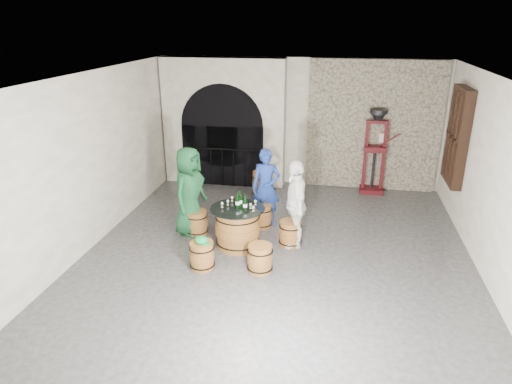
% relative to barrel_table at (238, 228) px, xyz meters
% --- Properties ---
extents(ground, '(8.00, 8.00, 0.00)m').
position_rel_barrel_table_xyz_m(ground, '(0.77, -0.21, -0.39)').
color(ground, '#2D2D30').
rests_on(ground, ground).
extents(wall_back, '(8.00, 0.00, 8.00)m').
position_rel_barrel_table_xyz_m(wall_back, '(0.77, 3.79, 1.21)').
color(wall_back, silver).
rests_on(wall_back, ground).
extents(wall_front, '(8.00, 0.00, 8.00)m').
position_rel_barrel_table_xyz_m(wall_front, '(0.77, -4.21, 1.21)').
color(wall_front, silver).
rests_on(wall_front, ground).
extents(wall_left, '(0.00, 8.00, 8.00)m').
position_rel_barrel_table_xyz_m(wall_left, '(-2.73, -0.21, 1.21)').
color(wall_left, silver).
rests_on(wall_left, ground).
extents(wall_right, '(0.00, 8.00, 8.00)m').
position_rel_barrel_table_xyz_m(wall_right, '(4.27, -0.21, 1.21)').
color(wall_right, silver).
rests_on(wall_right, ground).
extents(ceiling, '(8.00, 8.00, 0.00)m').
position_rel_barrel_table_xyz_m(ceiling, '(0.77, -0.21, 2.81)').
color(ceiling, beige).
rests_on(ceiling, wall_back).
extents(stone_facing_panel, '(3.20, 0.12, 3.18)m').
position_rel_barrel_table_xyz_m(stone_facing_panel, '(2.57, 3.73, 1.21)').
color(stone_facing_panel, '#9F967F').
rests_on(stone_facing_panel, ground).
extents(arched_opening, '(3.10, 0.60, 3.19)m').
position_rel_barrel_table_xyz_m(arched_opening, '(-1.13, 3.53, 1.19)').
color(arched_opening, silver).
rests_on(arched_opening, ground).
extents(shuttered_window, '(0.23, 1.10, 2.00)m').
position_rel_barrel_table_xyz_m(shuttered_window, '(4.15, 2.19, 1.41)').
color(shuttered_window, black).
rests_on(shuttered_window, wall_right).
extents(barrel_table, '(1.03, 1.03, 0.79)m').
position_rel_barrel_table_xyz_m(barrel_table, '(0.00, 0.00, 0.00)').
color(barrel_table, '#935C2A').
rests_on(barrel_table, ground).
extents(barrel_stool_left, '(0.44, 0.44, 0.49)m').
position_rel_barrel_table_xyz_m(barrel_stool_left, '(-0.93, 0.38, -0.15)').
color(barrel_stool_left, '#935C2A').
rests_on(barrel_stool_left, ground).
extents(barrel_stool_far, '(0.44, 0.44, 0.49)m').
position_rel_barrel_table_xyz_m(barrel_stool_far, '(0.30, 0.96, -0.15)').
color(barrel_stool_far, '#935C2A').
rests_on(barrel_stool_far, ground).
extents(barrel_stool_right, '(0.44, 0.44, 0.49)m').
position_rel_barrel_table_xyz_m(barrel_stool_right, '(0.97, 0.24, -0.15)').
color(barrel_stool_right, '#935C2A').
rests_on(barrel_stool_right, ground).
extents(barrel_stool_near_right, '(0.44, 0.44, 0.49)m').
position_rel_barrel_table_xyz_m(barrel_stool_near_right, '(0.57, -0.82, -0.15)').
color(barrel_stool_near_right, '#935C2A').
rests_on(barrel_stool_near_right, ground).
extents(barrel_stool_near_left, '(0.44, 0.44, 0.49)m').
position_rel_barrel_table_xyz_m(barrel_stool_near_left, '(-0.43, -0.90, -0.15)').
color(barrel_stool_near_left, '#935C2A').
rests_on(barrel_stool_near_left, ground).
extents(green_cap, '(0.26, 0.22, 0.12)m').
position_rel_barrel_table_xyz_m(green_cap, '(-0.43, -0.90, 0.15)').
color(green_cap, '#0C8B3F').
rests_on(green_cap, barrel_stool_near_left).
extents(person_green, '(0.77, 0.99, 1.78)m').
position_rel_barrel_table_xyz_m(person_green, '(-1.07, 0.43, 0.50)').
color(person_green, '#134625').
rests_on(person_green, ground).
extents(person_blue, '(0.61, 0.42, 1.62)m').
position_rel_barrel_table_xyz_m(person_blue, '(0.35, 1.13, 0.42)').
color(person_blue, navy).
rests_on(person_blue, ground).
extents(person_white, '(0.65, 1.07, 1.70)m').
position_rel_barrel_table_xyz_m(person_white, '(1.05, 0.26, 0.46)').
color(person_white, white).
rests_on(person_white, ground).
extents(wine_bottle_left, '(0.08, 0.08, 0.32)m').
position_rel_barrel_table_xyz_m(wine_bottle_left, '(0.00, 0.01, 0.53)').
color(wine_bottle_left, black).
rests_on(wine_bottle_left, barrel_table).
extents(wine_bottle_center, '(0.08, 0.08, 0.32)m').
position_rel_barrel_table_xyz_m(wine_bottle_center, '(0.16, -0.08, 0.53)').
color(wine_bottle_center, black).
rests_on(wine_bottle_center, barrel_table).
extents(wine_bottle_right, '(0.08, 0.08, 0.32)m').
position_rel_barrel_table_xyz_m(wine_bottle_right, '(0.03, 0.08, 0.53)').
color(wine_bottle_right, black).
rests_on(wine_bottle_right, barrel_table).
extents(tasting_glass_a, '(0.05, 0.05, 0.10)m').
position_rel_barrel_table_xyz_m(tasting_glass_a, '(-0.29, -0.01, 0.45)').
color(tasting_glass_a, '#B36B22').
rests_on(tasting_glass_a, barrel_table).
extents(tasting_glass_b, '(0.05, 0.05, 0.10)m').
position_rel_barrel_table_xyz_m(tasting_glass_b, '(0.24, 0.04, 0.45)').
color(tasting_glass_b, '#B36B22').
rests_on(tasting_glass_b, barrel_table).
extents(tasting_glass_c, '(0.05, 0.05, 0.10)m').
position_rel_barrel_table_xyz_m(tasting_glass_c, '(-0.17, 0.32, 0.45)').
color(tasting_glass_c, '#B36B22').
rests_on(tasting_glass_c, barrel_table).
extents(tasting_glass_d, '(0.05, 0.05, 0.10)m').
position_rel_barrel_table_xyz_m(tasting_glass_d, '(0.30, 0.21, 0.45)').
color(tasting_glass_d, '#B36B22').
rests_on(tasting_glass_d, barrel_table).
extents(tasting_glass_e, '(0.05, 0.05, 0.10)m').
position_rel_barrel_table_xyz_m(tasting_glass_e, '(0.31, -0.08, 0.45)').
color(tasting_glass_e, '#B36B22').
rests_on(tasting_glass_e, barrel_table).
extents(tasting_glass_f, '(0.05, 0.05, 0.10)m').
position_rel_barrel_table_xyz_m(tasting_glass_f, '(-0.21, 0.12, 0.45)').
color(tasting_glass_f, '#B36B22').
rests_on(tasting_glass_f, barrel_table).
extents(side_barrel, '(0.48, 0.48, 0.63)m').
position_rel_barrel_table_xyz_m(side_barrel, '(-0.00, 2.65, -0.08)').
color(side_barrel, '#935C2A').
rests_on(side_barrel, ground).
extents(corking_press, '(0.85, 0.47, 2.07)m').
position_rel_barrel_table_xyz_m(corking_press, '(2.65, 3.45, 0.81)').
color(corking_press, '#480C13').
rests_on(corking_press, ground).
extents(control_box, '(0.18, 0.10, 0.22)m').
position_rel_barrel_table_xyz_m(control_box, '(2.82, 3.65, 0.96)').
color(control_box, silver).
rests_on(control_box, wall_back).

